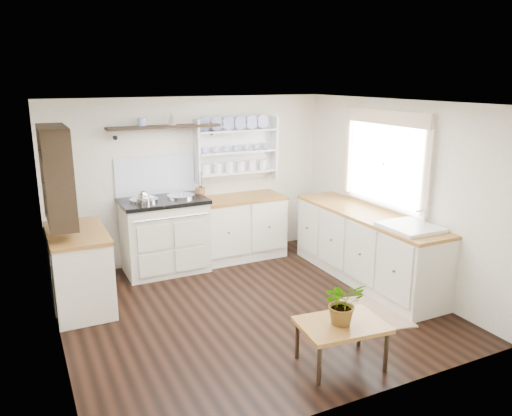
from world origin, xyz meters
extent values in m
cube|color=black|center=(0.00, 0.00, 0.00)|extent=(4.00, 3.80, 0.01)
cube|color=beige|center=(0.00, 1.90, 1.15)|extent=(4.00, 0.02, 2.30)
cube|color=beige|center=(2.00, 0.00, 1.15)|extent=(0.02, 3.80, 2.30)
cube|color=beige|center=(-2.00, 0.00, 1.15)|extent=(0.02, 3.80, 2.30)
cube|color=white|center=(0.00, 0.00, 2.30)|extent=(4.00, 3.80, 0.01)
cube|color=white|center=(1.96, 0.15, 1.50)|extent=(0.04, 1.40, 1.00)
cube|color=white|center=(1.94, 0.15, 1.50)|extent=(0.02, 1.50, 1.10)
cube|color=beige|center=(1.92, 0.15, 2.08)|extent=(0.04, 1.55, 0.18)
cube|color=beige|center=(-0.52, 1.57, 0.47)|extent=(1.08, 0.70, 0.95)
cube|color=black|center=(-0.52, 1.57, 0.97)|extent=(1.12, 0.74, 0.05)
cylinder|color=silver|center=(-0.77, 1.57, 1.01)|extent=(0.37, 0.37, 0.03)
cylinder|color=silver|center=(-0.28, 1.57, 1.01)|extent=(0.37, 0.37, 0.03)
cylinder|color=silver|center=(-0.52, 1.18, 0.84)|extent=(0.97, 0.02, 0.02)
cube|color=beige|center=(0.60, 1.60, 0.44)|extent=(1.25, 0.60, 0.88)
cube|color=brown|center=(0.60, 1.60, 0.88)|extent=(1.27, 0.63, 0.04)
cube|color=beige|center=(1.70, 0.10, 0.44)|extent=(0.60, 2.40, 0.88)
cube|color=brown|center=(1.70, 0.10, 0.88)|extent=(0.62, 2.43, 0.04)
cube|color=white|center=(1.70, -0.65, 0.80)|extent=(0.55, 0.60, 0.28)
cylinder|color=silver|center=(1.90, -0.65, 1.00)|extent=(0.02, 0.02, 0.22)
cube|color=beige|center=(-1.70, 0.90, 0.44)|extent=(0.60, 1.10, 0.88)
cube|color=brown|center=(-1.70, 0.90, 0.88)|extent=(0.62, 1.13, 0.04)
cube|color=white|center=(0.65, 1.88, 1.55)|extent=(1.20, 0.03, 0.90)
cube|color=white|center=(0.65, 1.79, 1.55)|extent=(1.20, 0.22, 0.02)
cylinder|color=navy|center=(0.65, 1.80, 1.82)|extent=(0.20, 0.02, 0.20)
cube|color=black|center=(-0.40, 1.77, 1.92)|extent=(1.50, 0.24, 0.04)
cone|color=black|center=(-1.05, 1.84, 1.81)|extent=(0.06, 0.20, 0.06)
cone|color=black|center=(0.25, 1.84, 1.81)|extent=(0.06, 0.20, 0.06)
cube|color=black|center=(-1.84, 0.90, 1.55)|extent=(0.28, 0.80, 1.05)
cylinder|color=brown|center=(0.04, 1.68, 0.99)|extent=(0.14, 0.14, 0.16)
cube|color=brown|center=(0.26, -1.40, 0.40)|extent=(0.82, 0.62, 0.04)
cylinder|color=black|center=(-0.10, -1.59, 0.19)|extent=(0.04, 0.04, 0.38)
cylinder|color=black|center=(-0.05, -1.14, 0.19)|extent=(0.04, 0.04, 0.38)
cylinder|color=black|center=(0.57, -1.66, 0.19)|extent=(0.04, 0.04, 0.38)
cylinder|color=black|center=(0.61, -1.21, 0.19)|extent=(0.04, 0.04, 0.38)
imported|color=#3F7233|center=(0.26, -1.40, 0.61)|extent=(0.40, 0.36, 0.40)
cube|color=#8F7753|center=(1.23, -0.72, 0.01)|extent=(0.72, 0.95, 0.02)
camera|label=1|loc=(-2.22, -4.72, 2.55)|focal=35.00mm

